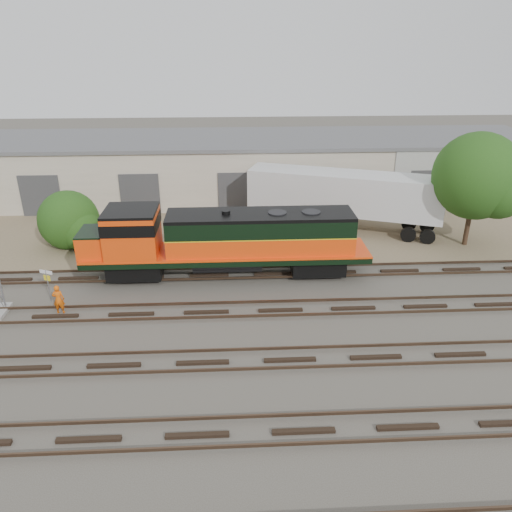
{
  "coord_description": "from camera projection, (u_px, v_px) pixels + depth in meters",
  "views": [
    {
      "loc": [
        1.45,
        -21.84,
        13.81
      ],
      "look_at": [
        2.8,
        4.0,
        2.2
      ],
      "focal_mm": 35.0,
      "sensor_mm": 36.0,
      "label": 1
    }
  ],
  "objects": [
    {
      "name": "ground",
      "position": [
        205.0,
        328.0,
        25.48
      ],
      "size": [
        140.0,
        140.0,
        0.0
      ],
      "primitive_type": "plane",
      "color": "#47423A",
      "rests_on": "ground"
    },
    {
      "name": "dirt_strip",
      "position": [
        213.0,
        225.0,
        39.14
      ],
      "size": [
        80.0,
        16.0,
        0.02
      ],
      "primitive_type": "cube",
      "color": "#726047",
      "rests_on": "ground"
    },
    {
      "name": "tracks",
      "position": [
        203.0,
        362.0,
        22.72
      ],
      "size": [
        80.0,
        20.4,
        0.28
      ],
      "color": "black",
      "rests_on": "ground"
    },
    {
      "name": "warehouse",
      "position": [
        215.0,
        167.0,
        45.33
      ],
      "size": [
        58.4,
        10.4,
        5.3
      ],
      "color": "beige",
      "rests_on": "ground"
    },
    {
      "name": "locomotive",
      "position": [
        222.0,
        240.0,
        30.01
      ],
      "size": [
        17.28,
        3.03,
        4.15
      ],
      "color": "black",
      "rests_on": "tracks"
    },
    {
      "name": "sign_post",
      "position": [
        47.0,
        280.0,
        27.47
      ],
      "size": [
        0.77,
        0.32,
        1.97
      ],
      "color": "gray",
      "rests_on": "ground"
    },
    {
      "name": "worker",
      "position": [
        58.0,
        299.0,
        26.57
      ],
      "size": [
        0.62,
        0.43,
        1.65
      ],
      "primitive_type": "imported",
      "rotation": [
        0.0,
        0.0,
        3.19
      ],
      "color": "#E35A0C",
      "rests_on": "ground"
    },
    {
      "name": "semi_trailer",
      "position": [
        348.0,
        195.0,
        37.17
      ],
      "size": [
        14.39,
        7.51,
        4.39
      ],
      "rotation": [
        0.0,
        0.0,
        -0.34
      ],
      "color": "silver",
      "rests_on": "ground"
    },
    {
      "name": "dumpster_blue",
      "position": [
        466.0,
        200.0,
        42.45
      ],
      "size": [
        2.0,
        1.94,
        1.5
      ],
      "primitive_type": "cube",
      "rotation": [
        0.0,
        0.0,
        0.33
      ],
      "color": "#144A8D",
      "rests_on": "ground"
    },
    {
      "name": "tree_mid",
      "position": [
        71.0,
        222.0,
        34.74
      ],
      "size": [
        4.38,
        4.17,
        4.17
      ],
      "color": "#382619",
      "rests_on": "ground"
    },
    {
      "name": "tree_east",
      "position": [
        482.0,
        179.0,
        33.39
      ],
      "size": [
        6.18,
        5.88,
        7.94
      ],
      "color": "#382619",
      "rests_on": "ground"
    }
  ]
}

